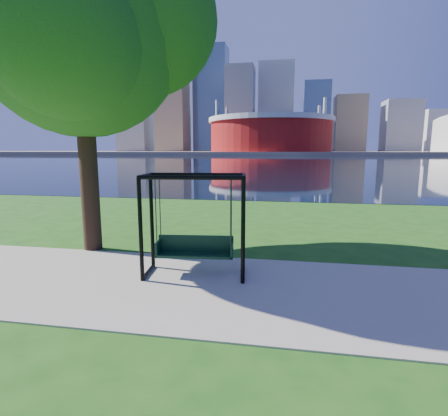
# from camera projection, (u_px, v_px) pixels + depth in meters

# --- Properties ---
(ground) EXTENTS (900.00, 900.00, 0.00)m
(ground) POSITION_uv_depth(u_px,v_px,m) (220.00, 280.00, 7.59)
(ground) COLOR #1E5114
(ground) RESTS_ON ground
(path) EXTENTS (120.00, 4.00, 0.03)m
(path) POSITION_uv_depth(u_px,v_px,m) (216.00, 288.00, 7.10)
(path) COLOR #9E937F
(path) RESTS_ON ground
(river) EXTENTS (900.00, 180.00, 0.02)m
(river) POSITION_uv_depth(u_px,v_px,m) (282.00, 160.00, 106.66)
(river) COLOR black
(river) RESTS_ON ground
(far_bank) EXTENTS (900.00, 228.00, 2.00)m
(far_bank) POSITION_uv_depth(u_px,v_px,m) (285.00, 153.00, 304.65)
(far_bank) COLOR #937F60
(far_bank) RESTS_ON ground
(stadium) EXTENTS (83.00, 83.00, 32.00)m
(stadium) POSITION_uv_depth(u_px,v_px,m) (270.00, 133.00, 235.26)
(stadium) COLOR maroon
(stadium) RESTS_ON far_bank
(skyline) EXTENTS (392.00, 66.00, 96.50)m
(skyline) POSITION_uv_depth(u_px,v_px,m) (282.00, 113.00, 312.71)
(skyline) COLOR gray
(skyline) RESTS_ON far_bank
(swing) EXTENTS (2.32, 1.20, 2.28)m
(swing) POSITION_uv_depth(u_px,v_px,m) (195.00, 227.00, 7.67)
(swing) COLOR black
(swing) RESTS_ON ground
(park_tree) EXTENTS (6.89, 6.22, 8.55)m
(park_tree) POSITION_uv_depth(u_px,v_px,m) (79.00, 26.00, 9.00)
(park_tree) COLOR black
(park_tree) RESTS_ON ground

